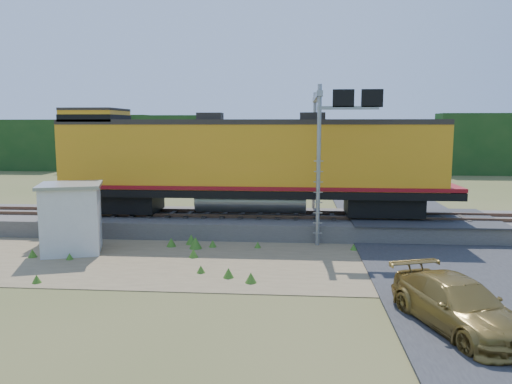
# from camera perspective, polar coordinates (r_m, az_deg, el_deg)

# --- Properties ---
(ground) EXTENTS (140.00, 140.00, 0.00)m
(ground) POSITION_cam_1_polar(r_m,az_deg,el_deg) (19.36, 1.83, -8.28)
(ground) COLOR #475123
(ground) RESTS_ON ground
(ballast) EXTENTS (70.00, 5.00, 0.80)m
(ballast) POSITION_cam_1_polar(r_m,az_deg,el_deg) (25.10, 2.52, -3.64)
(ballast) COLOR slate
(ballast) RESTS_ON ground
(rails) EXTENTS (70.00, 1.54, 0.16)m
(rails) POSITION_cam_1_polar(r_m,az_deg,el_deg) (25.01, 2.53, -2.56)
(rails) COLOR brown
(rails) RESTS_ON ballast
(dirt_shoulder) EXTENTS (26.00, 8.00, 0.03)m
(dirt_shoulder) POSITION_cam_1_polar(r_m,az_deg,el_deg) (20.03, -3.87, -7.70)
(dirt_shoulder) COLOR #8C7754
(dirt_shoulder) RESTS_ON ground
(road) EXTENTS (7.00, 66.00, 0.86)m
(road) POSITION_cam_1_polar(r_m,az_deg,el_deg) (20.93, 21.62, -7.35)
(road) COLOR #38383A
(road) RESTS_ON ground
(tree_line_north) EXTENTS (130.00, 3.00, 6.50)m
(tree_line_north) POSITION_cam_1_polar(r_m,az_deg,el_deg) (56.64, 3.78, 5.39)
(tree_line_north) COLOR #163A15
(tree_line_north) RESTS_ON ground
(weed_clumps) EXTENTS (15.00, 6.20, 0.56)m
(weed_clumps) POSITION_cam_1_polar(r_m,az_deg,el_deg) (19.93, -8.35, -7.89)
(weed_clumps) COLOR #3D6E1F
(weed_clumps) RESTS_ON ground
(locomotive) EXTENTS (20.08, 3.06, 5.18)m
(locomotive) POSITION_cam_1_polar(r_m,az_deg,el_deg) (24.79, -1.29, 3.50)
(locomotive) COLOR black
(locomotive) RESTS_ON rails
(shed) EXTENTS (3.10, 3.10, 2.91)m
(shed) POSITION_cam_1_polar(r_m,az_deg,el_deg) (22.22, -20.32, -2.78)
(shed) COLOR silver
(shed) RESTS_ON ground
(signal_gantry) EXTENTS (2.79, 6.20, 7.05)m
(signal_gantry) POSITION_cam_1_polar(r_m,az_deg,el_deg) (23.96, 7.88, 7.53)
(signal_gantry) COLOR gray
(signal_gantry) RESTS_ON ground
(car) EXTENTS (3.23, 4.91, 1.32)m
(car) POSITION_cam_1_polar(r_m,az_deg,el_deg) (14.37, 22.11, -11.84)
(car) COLOR olive
(car) RESTS_ON ground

